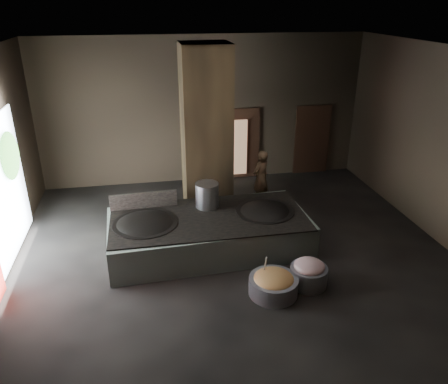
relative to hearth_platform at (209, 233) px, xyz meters
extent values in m
cube|color=black|center=(0.53, -0.16, -0.45)|extent=(10.00, 9.00, 0.10)
cube|color=black|center=(0.53, -0.16, 4.15)|extent=(10.00, 9.00, 0.10)
cube|color=black|center=(0.53, 4.39, 1.85)|extent=(10.00, 0.10, 4.50)
cube|color=black|center=(0.53, -4.71, 1.85)|extent=(10.00, 0.10, 4.50)
cube|color=black|center=(5.58, -0.16, 1.85)|extent=(0.10, 9.00, 4.50)
cube|color=black|center=(0.23, 1.74, 1.85)|extent=(1.20, 1.20, 4.50)
cube|color=#9DAE9D|center=(0.00, 0.00, 0.00)|extent=(4.67, 2.39, 0.80)
cube|color=black|center=(0.00, 0.00, 0.42)|extent=(4.47, 2.15, 0.03)
ellipsoid|color=black|center=(-1.45, -0.05, 0.35)|extent=(1.44, 1.44, 0.40)
cylinder|color=black|center=(-1.45, -0.05, 0.42)|extent=(1.47, 1.47, 0.05)
ellipsoid|color=black|center=(1.35, 0.05, 0.35)|extent=(1.34, 1.34, 0.38)
cylinder|color=black|center=(1.35, 0.05, 0.42)|extent=(1.37, 1.37, 0.05)
cylinder|color=#A6A9AD|center=(0.05, 0.55, 0.73)|extent=(0.56, 0.56, 0.60)
cube|color=black|center=(-1.45, 0.75, 0.63)|extent=(1.59, 0.13, 0.40)
imported|color=#866344|center=(1.81, 2.14, 0.40)|extent=(0.69, 0.63, 1.60)
cylinder|color=gray|center=(1.00, -1.97, -0.22)|extent=(1.22, 1.22, 0.36)
ellipsoid|color=#A3A24F|center=(1.00, -1.97, -0.05)|extent=(0.81, 0.81, 0.25)
cylinder|color=#A6A9AD|center=(0.85, -1.82, 0.15)|extent=(0.09, 0.39, 0.70)
cylinder|color=gray|center=(1.79, -1.82, -0.19)|extent=(0.99, 0.99, 0.42)
ellipsoid|color=#B66D72|center=(1.79, -1.82, 0.05)|extent=(0.63, 0.63, 0.24)
cube|color=black|center=(1.73, 4.29, 0.70)|extent=(1.18, 0.08, 2.38)
cube|color=#8C6647|center=(1.51, 4.18, 0.65)|extent=(0.77, 0.04, 1.81)
cube|color=black|center=(4.13, 4.29, 0.70)|extent=(1.18, 0.08, 2.38)
cube|color=#8C6647|center=(4.03, 4.38, 0.65)|extent=(0.78, 0.04, 1.84)
ellipsoid|color=#194714|center=(-4.32, 1.14, 1.80)|extent=(0.28, 1.10, 1.10)
camera|label=1|loc=(-1.29, -8.86, 5.05)|focal=35.00mm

